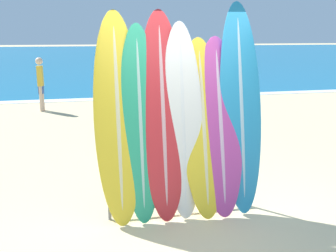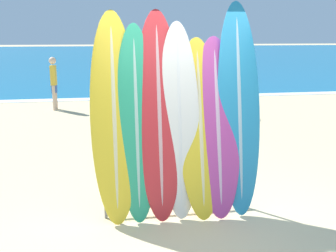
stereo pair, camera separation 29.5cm
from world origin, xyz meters
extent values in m
plane|color=#CCB789|center=(0.00, 0.00, 0.00)|extent=(160.00, 160.00, 0.00)
cube|color=#146693|center=(0.00, 39.33, 0.00)|extent=(120.00, 60.00, 0.00)
cube|color=white|center=(0.00, 9.63, 0.01)|extent=(120.00, 0.60, 0.01)
cylinder|color=slate|center=(-0.96, 0.39, 0.47)|extent=(0.04, 0.04, 0.93)
cylinder|color=slate|center=(0.86, 0.39, 0.47)|extent=(0.04, 0.04, 0.93)
cylinder|color=slate|center=(-0.05, 0.39, 0.91)|extent=(1.87, 0.04, 0.04)
cylinder|color=slate|center=(-0.05, 0.39, 0.12)|extent=(1.87, 0.04, 0.04)
ellipsoid|color=yellow|center=(-0.82, 0.43, 1.26)|extent=(0.57, 0.59, 2.52)
ellipsoid|color=beige|center=(-0.82, 0.43, 1.26)|extent=(0.10, 0.57, 2.42)
ellipsoid|color=#289E70|center=(-0.56, 0.41, 1.18)|extent=(0.49, 0.52, 2.37)
ellipsoid|color=#9AC3B3|center=(-0.56, 0.41, 1.18)|extent=(0.09, 0.51, 2.27)
ellipsoid|color=red|center=(-0.28, 0.42, 1.27)|extent=(0.56, 0.60, 2.53)
ellipsoid|color=#D19A9C|center=(-0.28, 0.42, 1.27)|extent=(0.10, 0.59, 2.43)
ellipsoid|color=silver|center=(-0.04, 0.40, 1.20)|extent=(0.50, 0.50, 2.39)
ellipsoid|color=silver|center=(-0.04, 0.40, 1.20)|extent=(0.09, 0.49, 2.30)
ellipsoid|color=yellow|center=(0.22, 0.40, 1.10)|extent=(0.56, 0.65, 2.20)
ellipsoid|color=beige|center=(0.22, 0.40, 1.10)|extent=(0.10, 0.64, 2.12)
ellipsoid|color=#B23D8E|center=(0.44, 0.40, 1.11)|extent=(0.58, 0.65, 2.22)
ellipsoid|color=#CAA1BE|center=(0.44, 0.40, 1.11)|extent=(0.11, 0.64, 2.13)
ellipsoid|color=teal|center=(0.72, 0.44, 1.32)|extent=(0.55, 0.61, 2.64)
ellipsoid|color=#98BACC|center=(0.72, 0.44, 1.32)|extent=(0.10, 0.60, 2.54)
cylinder|color=#846047|center=(-0.54, 2.99, 0.36)|extent=(0.10, 0.10, 0.72)
cylinder|color=#846047|center=(-0.56, 2.83, 0.36)|extent=(0.10, 0.10, 0.72)
cube|color=#478466|center=(-0.55, 2.91, 0.62)|extent=(0.14, 0.22, 0.22)
cube|color=white|center=(-0.55, 2.91, 1.01)|extent=(0.16, 0.23, 0.57)
sphere|color=#846047|center=(-0.55, 2.91, 1.42)|extent=(0.20, 0.20, 0.20)
cylinder|color=beige|center=(-2.38, 7.78, 0.37)|extent=(0.10, 0.10, 0.74)
cylinder|color=beige|center=(-2.36, 7.94, 0.37)|extent=(0.10, 0.10, 0.74)
cube|color=#385693|center=(-2.37, 7.86, 0.63)|extent=(0.15, 0.22, 0.22)
cube|color=gold|center=(-2.37, 7.86, 1.03)|extent=(0.17, 0.24, 0.58)
sphere|color=beige|center=(-2.37, 7.86, 1.46)|extent=(0.21, 0.21, 0.21)
cylinder|color=beige|center=(-0.21, 7.69, 0.40)|extent=(0.11, 0.11, 0.80)
cylinder|color=beige|center=(-0.18, 7.86, 0.40)|extent=(0.11, 0.11, 0.80)
cube|color=#385693|center=(-0.20, 7.78, 0.68)|extent=(0.17, 0.24, 0.24)
cube|color=#3370BC|center=(-0.20, 7.78, 1.11)|extent=(0.19, 0.26, 0.62)
sphere|color=beige|center=(-0.20, 7.78, 1.56)|extent=(0.22, 0.22, 0.22)
cylinder|color=beige|center=(2.10, 6.67, 0.41)|extent=(0.11, 0.11, 0.82)
cylinder|color=beige|center=(1.93, 6.61, 0.41)|extent=(0.11, 0.11, 0.82)
cube|color=#478466|center=(2.02, 6.64, 0.70)|extent=(0.27, 0.22, 0.25)
cube|color=#DB3842|center=(2.02, 6.64, 1.15)|extent=(0.29, 0.24, 0.65)
sphere|color=beige|center=(2.02, 6.64, 1.62)|extent=(0.23, 0.23, 0.23)
camera|label=1|loc=(-1.23, -4.11, 2.24)|focal=42.00mm
camera|label=2|loc=(-0.94, -4.16, 2.24)|focal=42.00mm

